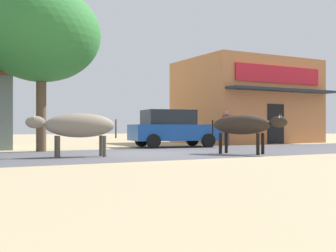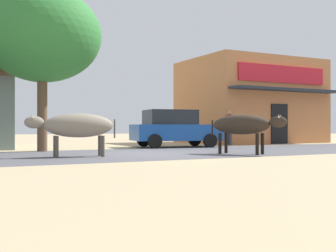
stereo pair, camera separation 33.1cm
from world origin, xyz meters
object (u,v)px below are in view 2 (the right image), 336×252
(cow_near_brown, at_px, (77,126))
(pedestrian_by_shop, at_px, (229,125))
(cow_far_dark, at_px, (243,125))
(parked_hatchback_car, at_px, (174,128))
(roadside_tree, at_px, (42,36))

(cow_near_brown, bearing_deg, pedestrian_by_shop, 27.18)
(cow_far_dark, bearing_deg, pedestrian_by_shop, 58.38)
(cow_near_brown, relative_size, pedestrian_by_shop, 1.59)
(cow_near_brown, height_order, pedestrian_by_shop, pedestrian_by_shop)
(cow_near_brown, relative_size, cow_far_dark, 1.12)
(parked_hatchback_car, height_order, cow_far_dark, parked_hatchback_car)
(parked_hatchback_car, bearing_deg, cow_near_brown, -143.16)
(parked_hatchback_car, bearing_deg, pedestrian_by_shop, 6.37)
(cow_near_brown, bearing_deg, roadside_tree, 95.62)
(cow_near_brown, bearing_deg, cow_far_dark, -13.65)
(roadside_tree, distance_m, cow_far_dark, 7.98)
(roadside_tree, xyz_separation_m, cow_near_brown, (0.34, -3.46, -3.32))
(pedestrian_by_shop, bearing_deg, roadside_tree, -173.56)
(roadside_tree, height_order, parked_hatchback_car, roadside_tree)
(cow_far_dark, xyz_separation_m, pedestrian_by_shop, (3.53, 5.74, 0.04))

